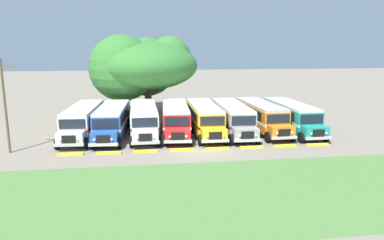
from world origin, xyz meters
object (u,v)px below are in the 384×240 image
(parked_bus_slot_4, at_px, (204,117))
(utility_pole, at_px, (5,104))
(parked_bus_slot_2, at_px, (144,118))
(parked_bus_slot_3, at_px, (175,117))
(parked_bus_slot_7, at_px, (291,115))
(parked_bus_slot_0, at_px, (83,119))
(parked_bus_slot_6, at_px, (261,115))
(broad_shade_tree, at_px, (143,66))
(parked_bus_slot_1, at_px, (112,119))
(parked_bus_slot_5, at_px, (233,117))

(parked_bus_slot_4, relative_size, utility_pole, 1.43)
(parked_bus_slot_2, height_order, utility_pole, utility_pole)
(parked_bus_slot_2, bearing_deg, parked_bus_slot_3, 89.41)
(parked_bus_slot_2, bearing_deg, parked_bus_slot_7, 87.04)
(parked_bus_slot_0, bearing_deg, parked_bus_slot_6, 92.22)
(broad_shade_tree, bearing_deg, parked_bus_slot_2, -90.70)
(parked_bus_slot_1, height_order, parked_bus_slot_2, same)
(parked_bus_slot_6, distance_m, utility_pole, 23.67)
(parked_bus_slot_0, relative_size, broad_shade_tree, 0.76)
(parked_bus_slot_2, relative_size, parked_bus_slot_7, 1.00)
(parked_bus_slot_4, bearing_deg, parked_bus_slot_0, -91.67)
(parked_bus_slot_3, xyz_separation_m, parked_bus_slot_4, (2.92, -0.24, 0.00))
(parked_bus_slot_3, distance_m, parked_bus_slot_4, 2.93)
(utility_pole, bearing_deg, parked_bus_slot_7, 9.73)
(parked_bus_slot_0, bearing_deg, parked_bus_slot_2, 90.79)
(parked_bus_slot_0, bearing_deg, broad_shade_tree, 152.19)
(broad_shade_tree, bearing_deg, utility_pole, -125.88)
(parked_bus_slot_6, bearing_deg, utility_pole, -79.88)
(parked_bus_slot_3, relative_size, utility_pole, 1.44)
(parked_bus_slot_7, relative_size, utility_pole, 1.43)
(parked_bus_slot_3, relative_size, parked_bus_slot_4, 1.01)
(parked_bus_slot_0, height_order, broad_shade_tree, broad_shade_tree)
(parked_bus_slot_5, xyz_separation_m, parked_bus_slot_6, (3.12, 0.42, 0.00))
(parked_bus_slot_6, height_order, utility_pole, utility_pole)
(parked_bus_slot_1, xyz_separation_m, parked_bus_slot_7, (18.20, -0.44, 0.00))
(parked_bus_slot_4, xyz_separation_m, broad_shade_tree, (-5.93, 10.50, 4.63))
(parked_bus_slot_0, bearing_deg, parked_bus_slot_1, 86.31)
(parked_bus_slot_3, xyz_separation_m, parked_bus_slot_6, (8.92, -0.02, 0.00))
(parked_bus_slot_2, bearing_deg, parked_bus_slot_5, 86.42)
(parked_bus_slot_2, distance_m, parked_bus_slot_4, 6.06)
(parked_bus_slot_3, distance_m, parked_bus_slot_7, 12.03)
(parked_bus_slot_4, distance_m, parked_bus_slot_6, 6.00)
(parked_bus_slot_0, distance_m, parked_bus_slot_3, 9.00)
(parked_bus_slot_6, relative_size, broad_shade_tree, 0.76)
(parked_bus_slot_2, relative_size, parked_bus_slot_4, 1.00)
(parked_bus_slot_0, xyz_separation_m, parked_bus_slot_1, (2.81, -0.32, 0.00))
(parked_bus_slot_5, xyz_separation_m, utility_pole, (-19.87, -4.60, 2.47))
(parked_bus_slot_1, distance_m, parked_bus_slot_2, 3.05)
(parked_bus_slot_4, bearing_deg, parked_bus_slot_7, 88.42)
(parked_bus_slot_1, relative_size, parked_bus_slot_3, 1.00)
(parked_bus_slot_1, distance_m, parked_bus_slot_7, 18.21)
(parked_bus_slot_4, xyz_separation_m, utility_pole, (-17.00, -4.80, 2.47))
(parked_bus_slot_6, height_order, broad_shade_tree, broad_shade_tree)
(parked_bus_slot_7, bearing_deg, parked_bus_slot_5, -91.76)
(parked_bus_slot_0, relative_size, parked_bus_slot_5, 1.00)
(parked_bus_slot_4, bearing_deg, parked_bus_slot_6, 92.59)
(parked_bus_slot_0, xyz_separation_m, parked_bus_slot_7, (21.01, -0.76, 0.00))
(broad_shade_tree, bearing_deg, parked_bus_slot_3, -73.64)
(parked_bus_slot_4, distance_m, utility_pole, 17.84)
(parked_bus_slot_0, distance_m, parked_bus_slot_1, 2.82)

